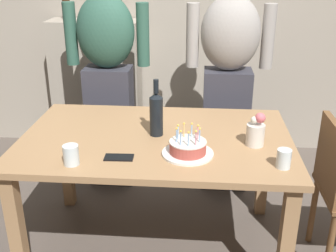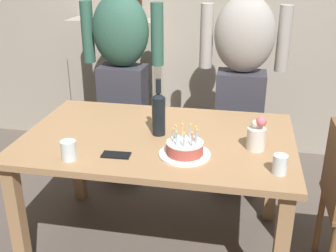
{
  "view_description": "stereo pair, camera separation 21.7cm",
  "coord_description": "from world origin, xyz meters",
  "px_view_note": "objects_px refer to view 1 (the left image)",
  "views": [
    {
      "loc": [
        0.24,
        -2.08,
        1.67
      ],
      "look_at": [
        0.07,
        -0.09,
        0.84
      ],
      "focal_mm": 43.99,
      "sensor_mm": 36.0,
      "label": 1
    },
    {
      "loc": [
        0.45,
        -2.05,
        1.67
      ],
      "look_at": [
        0.07,
        -0.09,
        0.84
      ],
      "focal_mm": 43.99,
      "sensor_mm": 36.0,
      "label": 2
    }
  ],
  "objects_px": {
    "cell_phone": "(119,157)",
    "person_man_bearded": "(108,74)",
    "wine_bottle": "(157,113)",
    "water_glass_far": "(71,155)",
    "birthday_cake": "(188,148)",
    "water_glass_near": "(284,159)",
    "person_woman_cardigan": "(228,76)",
    "flower_vase": "(256,132)"
  },
  "relations": [
    {
      "from": "cell_phone",
      "to": "person_man_bearded",
      "type": "bearing_deg",
      "value": 102.62
    },
    {
      "from": "wine_bottle",
      "to": "cell_phone",
      "type": "xyz_separation_m",
      "value": [
        -0.16,
        -0.3,
        -0.13
      ]
    },
    {
      "from": "water_glass_far",
      "to": "person_man_bearded",
      "type": "height_order",
      "value": "person_man_bearded"
    },
    {
      "from": "birthday_cake",
      "to": "water_glass_near",
      "type": "height_order",
      "value": "birthday_cake"
    },
    {
      "from": "water_glass_far",
      "to": "cell_phone",
      "type": "relative_size",
      "value": 0.68
    },
    {
      "from": "water_glass_far",
      "to": "person_woman_cardigan",
      "type": "height_order",
      "value": "person_woman_cardigan"
    },
    {
      "from": "water_glass_far",
      "to": "flower_vase",
      "type": "xyz_separation_m",
      "value": [
        0.91,
        0.29,
        0.02
      ]
    },
    {
      "from": "flower_vase",
      "to": "cell_phone",
      "type": "bearing_deg",
      "value": -163.12
    },
    {
      "from": "water_glass_near",
      "to": "person_woman_cardigan",
      "type": "xyz_separation_m",
      "value": [
        -0.21,
        1.1,
        0.09
      ]
    },
    {
      "from": "water_glass_near",
      "to": "birthday_cake",
      "type": "bearing_deg",
      "value": 167.7
    },
    {
      "from": "person_man_bearded",
      "to": "person_woman_cardigan",
      "type": "relative_size",
      "value": 1.0
    },
    {
      "from": "water_glass_near",
      "to": "person_woman_cardigan",
      "type": "relative_size",
      "value": 0.06
    },
    {
      "from": "wine_bottle",
      "to": "person_woman_cardigan",
      "type": "distance_m",
      "value": 0.88
    },
    {
      "from": "flower_vase",
      "to": "person_man_bearded",
      "type": "bearing_deg",
      "value": 138.61
    },
    {
      "from": "wine_bottle",
      "to": "water_glass_near",
      "type": "bearing_deg",
      "value": -27.74
    },
    {
      "from": "person_man_bearded",
      "to": "water_glass_near",
      "type": "bearing_deg",
      "value": 134.45
    },
    {
      "from": "birthday_cake",
      "to": "water_glass_near",
      "type": "xyz_separation_m",
      "value": [
        0.46,
        -0.1,
        0.01
      ]
    },
    {
      "from": "person_man_bearded",
      "to": "flower_vase",
      "type": "bearing_deg",
      "value": 138.61
    },
    {
      "from": "birthday_cake",
      "to": "flower_vase",
      "type": "distance_m",
      "value": 0.38
    },
    {
      "from": "flower_vase",
      "to": "person_woman_cardigan",
      "type": "xyz_separation_m",
      "value": [
        -0.1,
        0.86,
        0.06
      ]
    },
    {
      "from": "water_glass_far",
      "to": "cell_phone",
      "type": "distance_m",
      "value": 0.23
    },
    {
      "from": "person_man_bearded",
      "to": "cell_phone",
      "type": "bearing_deg",
      "value": 104.79
    },
    {
      "from": "cell_phone",
      "to": "wine_bottle",
      "type": "bearing_deg",
      "value": 60.43
    },
    {
      "from": "cell_phone",
      "to": "water_glass_near",
      "type": "bearing_deg",
      "value": -4.45
    },
    {
      "from": "birthday_cake",
      "to": "water_glass_far",
      "type": "relative_size",
      "value": 2.66
    },
    {
      "from": "wine_bottle",
      "to": "person_man_bearded",
      "type": "height_order",
      "value": "person_man_bearded"
    },
    {
      "from": "cell_phone",
      "to": "flower_vase",
      "type": "xyz_separation_m",
      "value": [
        0.69,
        0.21,
        0.07
      ]
    },
    {
      "from": "wine_bottle",
      "to": "cell_phone",
      "type": "height_order",
      "value": "wine_bottle"
    },
    {
      "from": "flower_vase",
      "to": "person_man_bearded",
      "type": "relative_size",
      "value": 0.11
    },
    {
      "from": "wine_bottle",
      "to": "person_man_bearded",
      "type": "distance_m",
      "value": 0.88
    },
    {
      "from": "flower_vase",
      "to": "person_man_bearded",
      "type": "xyz_separation_m",
      "value": [
        -0.97,
        0.86,
        0.06
      ]
    },
    {
      "from": "wine_bottle",
      "to": "person_man_bearded",
      "type": "bearing_deg",
      "value": 119.93
    },
    {
      "from": "cell_phone",
      "to": "person_woman_cardigan",
      "type": "distance_m",
      "value": 1.23
    },
    {
      "from": "water_glass_near",
      "to": "wine_bottle",
      "type": "height_order",
      "value": "wine_bottle"
    },
    {
      "from": "wine_bottle",
      "to": "flower_vase",
      "type": "relative_size",
      "value": 1.73
    },
    {
      "from": "wine_bottle",
      "to": "person_man_bearded",
      "type": "relative_size",
      "value": 0.19
    },
    {
      "from": "water_glass_far",
      "to": "flower_vase",
      "type": "bearing_deg",
      "value": 17.78
    },
    {
      "from": "birthday_cake",
      "to": "cell_phone",
      "type": "distance_m",
      "value": 0.35
    },
    {
      "from": "birthday_cake",
      "to": "water_glass_far",
      "type": "distance_m",
      "value": 0.57
    },
    {
      "from": "water_glass_near",
      "to": "person_woman_cardigan",
      "type": "bearing_deg",
      "value": 100.71
    },
    {
      "from": "cell_phone",
      "to": "flower_vase",
      "type": "height_order",
      "value": "flower_vase"
    },
    {
      "from": "water_glass_far",
      "to": "person_woman_cardigan",
      "type": "distance_m",
      "value": 1.4
    }
  ]
}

